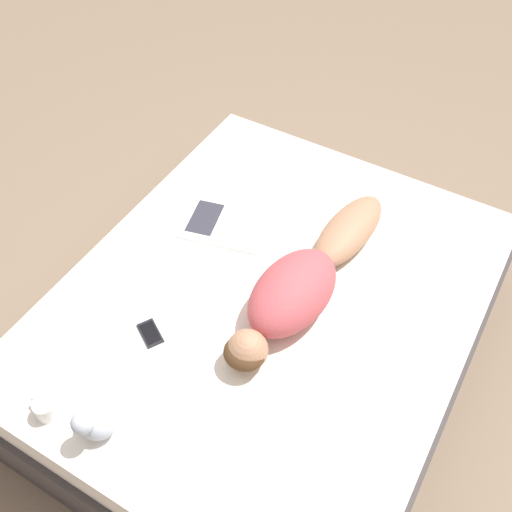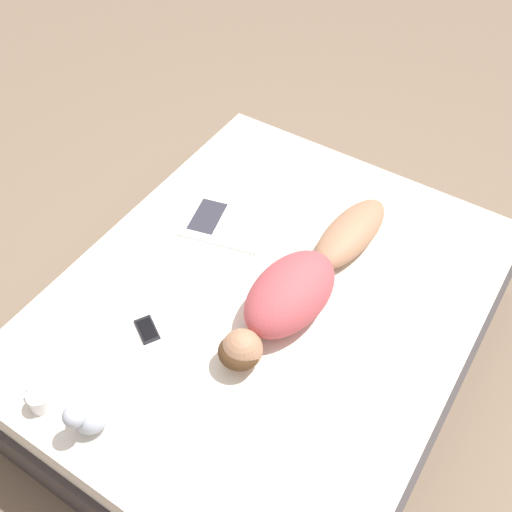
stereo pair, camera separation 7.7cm
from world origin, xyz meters
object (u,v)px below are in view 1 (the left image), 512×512
(cell_phone, at_px, (150,333))
(open_magazine, at_px, (224,222))
(person, at_px, (303,281))
(coffee_mug, at_px, (46,408))

(cell_phone, bearing_deg, open_magazine, -142.42)
(person, height_order, coffee_mug, person)
(open_magazine, bearing_deg, coffee_mug, 74.35)
(cell_phone, bearing_deg, coffee_mug, 17.41)
(open_magazine, distance_m, cell_phone, 0.75)
(coffee_mug, distance_m, cell_phone, 0.53)
(person, xyz_separation_m, cell_phone, (0.48, 0.53, -0.10))
(coffee_mug, xyz_separation_m, cell_phone, (-0.12, -0.51, -0.04))
(person, height_order, cell_phone, person)
(person, bearing_deg, coffee_mug, 64.84)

